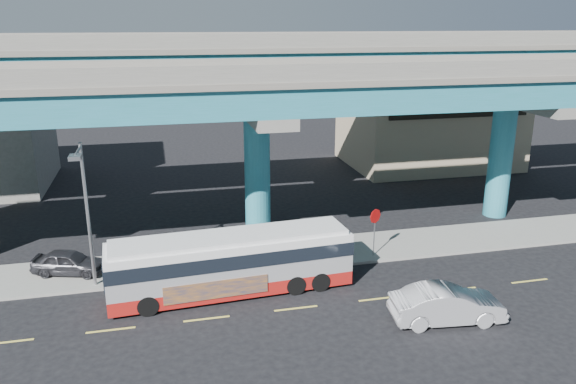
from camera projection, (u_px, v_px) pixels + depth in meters
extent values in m
plane|color=black|center=(294.00, 305.00, 25.52)|extent=(120.00, 120.00, 0.00)
cube|color=gray|center=(270.00, 256.00, 30.61)|extent=(70.00, 4.00, 0.15)
cube|color=#D8C64C|center=(7.00, 342.00, 22.59)|extent=(2.00, 0.12, 0.01)
cube|color=#D8C64C|center=(111.00, 330.00, 23.47)|extent=(2.00, 0.12, 0.01)
cube|color=#D8C64C|center=(207.00, 319.00, 24.36)|extent=(2.00, 0.12, 0.01)
cube|color=#D8C64C|center=(296.00, 308.00, 25.24)|extent=(2.00, 0.12, 0.01)
cube|color=#D8C64C|center=(379.00, 299.00, 26.12)|extent=(2.00, 0.12, 0.01)
cube|color=#D8C64C|center=(457.00, 289.00, 27.01)|extent=(2.00, 0.12, 0.01)
cube|color=#D8C64C|center=(530.00, 281.00, 27.89)|extent=(2.00, 0.12, 0.01)
cylinder|color=#20727B|center=(257.00, 176.00, 32.81)|extent=(1.50, 1.50, 7.40)
cube|color=gray|center=(256.00, 108.00, 31.64)|extent=(2.00, 12.00, 0.60)
cube|color=gray|center=(246.00, 85.00, 34.63)|extent=(1.80, 5.00, 1.20)
cylinder|color=#20727B|center=(500.00, 161.00, 36.34)|extent=(1.50, 1.50, 7.40)
cube|color=gray|center=(507.00, 99.00, 35.17)|extent=(2.00, 12.00, 0.60)
cube|color=gray|center=(478.00, 79.00, 38.17)|extent=(1.80, 5.00, 1.20)
cube|color=#20727B|center=(268.00, 98.00, 28.09)|extent=(52.00, 5.00, 1.40)
cube|color=gray|center=(268.00, 81.00, 27.84)|extent=(52.00, 5.40, 0.30)
cube|color=gray|center=(279.00, 74.00, 25.35)|extent=(52.00, 0.25, 0.80)
cube|color=gray|center=(259.00, 66.00, 30.00)|extent=(52.00, 0.25, 0.80)
cube|color=#20727B|center=(245.00, 63.00, 34.25)|extent=(52.00, 5.00, 1.40)
cube|color=gray|center=(245.00, 49.00, 34.00)|extent=(52.00, 5.40, 0.30)
cube|color=gray|center=(252.00, 41.00, 31.51)|extent=(52.00, 0.25, 0.80)
cube|color=gray|center=(239.00, 38.00, 36.16)|extent=(52.00, 0.25, 0.80)
cube|color=tan|center=(428.00, 125.00, 49.87)|extent=(14.00, 10.00, 7.00)
cube|color=black|center=(460.00, 110.00, 44.51)|extent=(12.00, 0.25, 1.20)
cube|color=#A21713|center=(232.00, 282.00, 26.60)|extent=(11.46, 3.15, 0.66)
cube|color=#A8A8AC|center=(231.00, 262.00, 26.30)|extent=(11.46, 3.15, 1.42)
cube|color=black|center=(231.00, 253.00, 26.16)|extent=(11.53, 3.20, 0.66)
cube|color=silver|center=(231.00, 243.00, 26.01)|extent=(11.46, 3.15, 0.38)
cube|color=silver|center=(231.00, 237.00, 25.93)|extent=(11.05, 2.87, 0.19)
cube|color=black|center=(344.00, 242.00, 27.80)|extent=(0.20, 2.16, 1.13)
cube|color=black|center=(104.00, 271.00, 24.60)|extent=(0.20, 2.16, 1.13)
cube|color=#12244F|center=(217.00, 290.00, 25.11)|extent=(4.71, 0.36, 0.85)
cylinder|color=black|center=(148.00, 306.00, 24.51)|extent=(0.96, 0.34, 0.94)
cylinder|color=black|center=(145.00, 284.00, 26.49)|extent=(0.96, 0.34, 0.94)
cylinder|color=black|center=(296.00, 285.00, 26.42)|extent=(0.96, 0.34, 0.94)
cylinder|color=black|center=(283.00, 267.00, 28.41)|extent=(0.96, 0.34, 0.94)
cylinder|color=black|center=(320.00, 282.00, 26.77)|extent=(0.96, 0.34, 0.94)
cylinder|color=black|center=(305.00, 264.00, 28.75)|extent=(0.96, 0.34, 0.94)
imported|color=#A5A5A9|center=(447.00, 305.00, 23.94)|extent=(2.77, 5.21, 1.59)
imported|color=#2A2A2E|center=(69.00, 262.00, 28.22)|extent=(3.46, 4.42, 1.23)
cylinder|color=gray|center=(88.00, 216.00, 26.19)|extent=(0.16, 0.16, 7.02)
cylinder|color=gray|center=(78.00, 151.00, 24.33)|extent=(0.12, 1.90, 0.12)
cube|color=gray|center=(75.00, 157.00, 23.47)|extent=(0.50, 0.70, 0.18)
cylinder|color=gray|center=(374.00, 235.00, 30.26)|extent=(0.06, 0.06, 2.32)
cylinder|color=#B20A0A|center=(375.00, 216.00, 29.90)|extent=(0.73, 0.38, 0.80)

